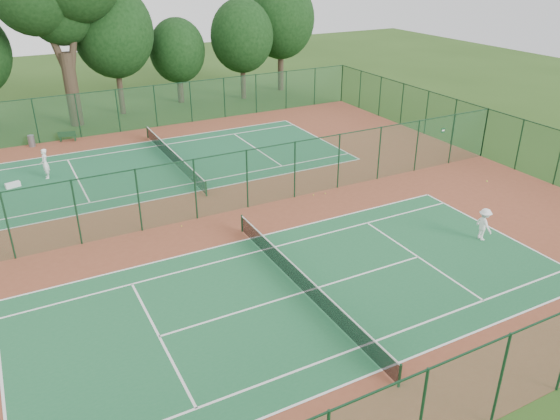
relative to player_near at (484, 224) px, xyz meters
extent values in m
plane|color=#284816|center=(-10.47, 9.13, -0.87)|extent=(120.00, 120.00, 0.00)
cube|color=brown|center=(-10.47, 9.13, -0.87)|extent=(40.00, 36.00, 0.01)
cube|color=#1E6137|center=(-10.47, 0.13, -0.86)|extent=(23.77, 10.97, 0.01)
cube|color=#1E5F3A|center=(-10.47, 18.13, -0.86)|extent=(23.77, 10.97, 0.01)
cube|color=#1A502F|center=(-10.47, 27.13, 0.88)|extent=(40.00, 0.02, 3.50)
cube|color=#143720|center=(-10.47, 27.13, 2.59)|extent=(40.00, 0.05, 0.05)
cube|color=#1B5232|center=(-10.47, -8.87, 0.88)|extent=(40.00, 0.02, 3.50)
cube|color=#143821|center=(-10.47, -8.87, 2.59)|extent=(40.00, 0.05, 0.05)
cube|color=#184927|center=(9.53, 9.13, 0.88)|extent=(0.02, 36.00, 3.50)
cube|color=#13351E|center=(9.53, 9.13, 2.59)|extent=(0.05, 36.00, 0.05)
cube|color=#194D2B|center=(-10.47, 9.13, 0.88)|extent=(40.00, 0.02, 3.50)
cube|color=#153A22|center=(-10.47, 9.13, 2.59)|extent=(40.00, 0.05, 0.05)
cylinder|color=#14391F|center=(-10.47, -6.27, -0.39)|extent=(0.10, 0.10, 0.97)
cylinder|color=#14391F|center=(-10.47, 6.53, -0.39)|extent=(0.10, 0.10, 0.97)
cube|color=black|center=(-10.47, 0.13, -0.39)|extent=(0.02, 12.80, 0.85)
cube|color=silver|center=(-10.47, 0.13, 0.05)|extent=(0.04, 12.80, 0.06)
cylinder|color=#163D1F|center=(-10.47, 11.73, -0.39)|extent=(0.10, 0.10, 0.97)
cylinder|color=#163D1F|center=(-10.47, 24.53, -0.39)|extent=(0.10, 0.10, 0.97)
cube|color=black|center=(-10.47, 18.13, -0.39)|extent=(0.02, 12.80, 0.85)
cube|color=white|center=(-10.47, 18.13, 0.05)|extent=(0.04, 12.80, 0.06)
imported|color=white|center=(0.00, 0.00, 0.00)|extent=(0.82, 1.20, 1.71)
imported|color=white|center=(-18.54, 19.31, 0.12)|extent=(0.51, 0.74, 1.96)
cylinder|color=slate|center=(-18.75, 26.56, -0.43)|extent=(0.57, 0.57, 0.87)
cube|color=#12351B|center=(-16.65, 26.80, -0.66)|extent=(0.17, 0.36, 0.40)
cube|color=#12351B|center=(-15.64, 26.49, -0.66)|extent=(0.17, 0.36, 0.40)
cube|color=#12351B|center=(-16.15, 26.65, -0.45)|extent=(1.38, 0.74, 0.04)
cube|color=#12351B|center=(-16.20, 26.48, -0.25)|extent=(1.28, 0.43, 0.40)
cube|color=white|center=(-20.65, 18.65, -0.70)|extent=(0.92, 0.53, 0.32)
sphere|color=#C7D732|center=(-4.74, 8.76, -0.83)|extent=(0.07, 0.07, 0.07)
sphere|color=#C7D431|center=(-3.98, 8.64, -0.83)|extent=(0.07, 0.07, 0.07)
sphere|color=gold|center=(-13.10, 8.58, -0.83)|extent=(0.07, 0.07, 0.07)
cylinder|color=#34281C|center=(-14.75, 30.89, 2.12)|extent=(1.10, 1.10, 5.99)
cylinder|color=#34281C|center=(-15.65, 31.19, 6.61)|extent=(2.03, 0.60, 5.96)
cylinder|color=#34281C|center=(-13.86, 30.69, 6.91)|extent=(1.90, 0.56, 6.46)
sphere|color=black|center=(-14.55, 31.69, 8.11)|extent=(5.19, 5.19, 5.19)
camera|label=1|loc=(-20.64, -16.84, 12.50)|focal=35.00mm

